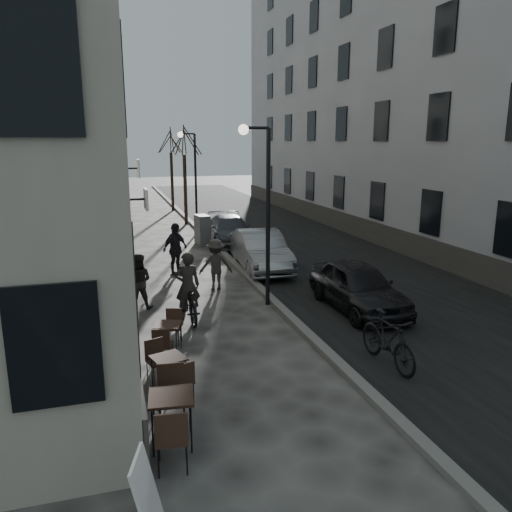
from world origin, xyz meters
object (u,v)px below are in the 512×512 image
streetlamp_near (262,196)px  bistro_set_b (169,371)px  bicycle (188,299)px  moped (388,340)px  tree_near (184,141)px  pedestrian_near (139,281)px  pedestrian_far (175,249)px  car_far (230,230)px  tree_far (171,141)px  bistro_set_a (172,415)px  sign_board (150,507)px  bistro_set_c (168,335)px  utility_cabinet (202,230)px  pedestrian_mid (216,265)px  car_mid (261,250)px  car_near (358,286)px  streetlamp_far (192,171)px

streetlamp_near → bistro_set_b: (-3.20, -4.42, -2.73)m
bicycle → moped: 5.41m
tree_near → pedestrian_near: bearing=-103.8°
pedestrian_far → moped: pedestrian_far is taller
car_far → tree_far: bearing=99.5°
bistro_set_a → sign_board: (-0.49, -1.87, -0.06)m
tree_near → moped: tree_near is taller
tree_far → bistro_set_c: 24.20m
utility_cabinet → pedestrian_mid: size_ratio=0.84×
sign_board → utility_cabinet: utility_cabinet is taller
bistro_set_a → pedestrian_mid: (2.39, 8.03, 0.31)m
streetlamp_near → sign_board: size_ratio=4.58×
utility_cabinet → car_far: 1.28m
tree_far → pedestrian_mid: (-1.03, -19.11, -3.85)m
pedestrian_mid → utility_cabinet: bearing=-94.1°
car_mid → moped: (0.20, -8.55, -0.14)m
pedestrian_near → moped: 7.15m
pedestrian_far → car_near: (4.42, -5.25, -0.25)m
bistro_set_b → pedestrian_near: size_ratio=0.92×
streetlamp_near → bicycle: streetlamp_near is taller
moped → car_near: bearing=68.4°
pedestrian_near → car_mid: 5.63m
pedestrian_mid → car_mid: bearing=-132.9°
utility_cabinet → sign_board: bearing=-109.8°
streetlamp_near → pedestrian_mid: bearing=116.9°
utility_cabinet → pedestrian_mid: pedestrian_mid is taller
streetlamp_far → car_near: (2.47, -13.13, -2.48)m
streetlamp_far → tree_far: size_ratio=0.89×
streetlamp_near → moped: bearing=-73.3°
tree_far → pedestrian_near: 20.94m
bistro_set_a → moped: 4.97m
car_near → sign_board: bearing=-133.0°
tree_near → moped: (1.30, -19.57, -4.09)m
bistro_set_a → tree_near: bearing=87.5°
streetlamp_near → tree_near: (0.07, 15.00, 1.50)m
sign_board → car_near: car_near is taller
tree_far → bistro_set_c: (-3.07, -23.62, -4.24)m
streetlamp_near → pedestrian_near: bearing=168.1°
sign_board → car_near: size_ratio=0.28×
pedestrian_mid → bistro_set_c: bearing=68.5°
bicycle → pedestrian_mid: (1.27, 2.43, 0.26)m
streetlamp_far → tree_near: bearing=88.6°
streetlamp_far → pedestrian_mid: streetlamp_far is taller
tree_far → bistro_set_a: bearing=-97.2°
streetlamp_far → utility_cabinet: streetlamp_far is taller
bistro_set_b → car_far: size_ratio=0.33×
bicycle → car_near: car_near is taller
bistro_set_b → car_mid: size_ratio=0.34×
bistro_set_c → car_far: size_ratio=0.32×
streetlamp_far → pedestrian_near: bearing=-106.9°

